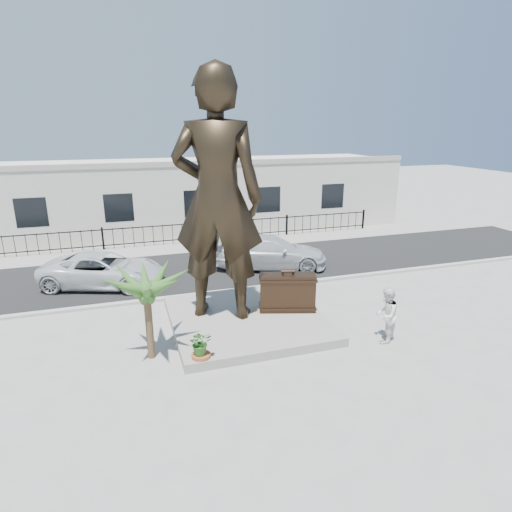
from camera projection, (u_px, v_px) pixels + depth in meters
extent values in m
plane|color=#9E9991|center=(275.00, 341.00, 13.93)|extent=(100.00, 100.00, 0.00)
cube|color=black|center=(219.00, 266.00, 21.20)|extent=(40.00, 7.00, 0.01)
cube|color=#A5A399|center=(238.00, 290.00, 18.00)|extent=(40.00, 0.25, 0.12)
cube|color=#9E9991|center=(204.00, 245.00, 24.84)|extent=(40.00, 2.50, 0.02)
cube|color=gray|center=(247.00, 319.00, 15.10)|extent=(5.20, 5.20, 0.30)
cube|color=black|center=(201.00, 232.00, 25.39)|extent=(22.00, 0.10, 1.20)
cube|color=silver|center=(188.00, 195.00, 28.74)|extent=(28.00, 7.00, 4.40)
imported|color=black|center=(217.00, 198.00, 14.02)|extent=(3.54, 3.00, 8.24)
cube|color=black|center=(288.00, 292.00, 15.30)|extent=(2.05, 1.16, 1.37)
imported|color=white|center=(386.00, 315.00, 13.64)|extent=(1.13, 1.12, 1.84)
imported|color=silver|center=(103.00, 270.00, 18.45)|extent=(5.67, 3.97, 1.44)
imported|color=silver|center=(271.00, 252.00, 20.80)|extent=(5.79, 3.67, 1.56)
imported|color=#FF570D|center=(233.00, 230.00, 24.76)|extent=(1.21, 0.87, 1.70)
cylinder|color=#994A28|center=(201.00, 360.00, 12.40)|extent=(0.56, 0.56, 0.40)
imported|color=#2A5C1E|center=(201.00, 343.00, 12.23)|extent=(0.68, 0.60, 0.73)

